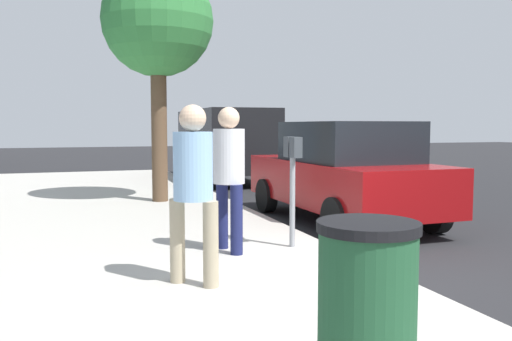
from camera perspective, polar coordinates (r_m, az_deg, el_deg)
name	(u,v)px	position (r m, az deg, el deg)	size (l,w,h in m)	color
ground_plane	(378,280)	(6.20, 12.85, -11.26)	(80.00, 80.00, 0.00)	#232326
sidewalk_slab	(95,303)	(5.29, -16.69, -13.30)	(28.00, 6.00, 0.15)	#B7B2A8
parking_meter	(293,168)	(6.82, 3.91, 0.27)	(0.36, 0.12, 1.41)	gray
pedestrian_at_meter	(229,167)	(6.56, -2.89, 0.40)	(0.53, 0.39, 1.78)	#191E4C
pedestrian_bystander	(193,180)	(5.20, -6.69, -0.97)	(0.42, 0.42, 1.75)	tan
parked_sedan_near	(343,172)	(9.53, 9.27, -0.13)	(4.43, 2.02, 1.77)	maroon
parked_van_far	(225,140)	(16.57, -3.36, 3.23)	(5.25, 2.24, 2.18)	black
street_tree	(158,23)	(11.36, -10.41, 15.11)	(2.24, 2.24, 4.78)	brown
trash_bin	(367,308)	(3.23, 11.69, -14.14)	(0.59, 0.59, 1.01)	#1E4C2D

